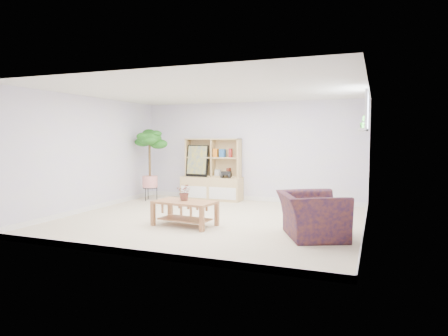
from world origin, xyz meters
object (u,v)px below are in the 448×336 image
(coffee_table, at_px, (185,213))
(armchair, at_px, (312,212))
(floor_tree, at_px, (150,165))
(storage_unit, at_px, (212,169))

(coffee_table, bearing_deg, armchair, 5.90)
(floor_tree, relative_size, armchair, 1.65)
(storage_unit, height_order, armchair, storage_unit)
(coffee_table, relative_size, floor_tree, 0.61)
(storage_unit, bearing_deg, floor_tree, -155.85)
(coffee_table, height_order, floor_tree, floor_tree)
(storage_unit, relative_size, armchair, 1.43)
(storage_unit, xyz_separation_m, armchair, (2.90, -2.88, -0.37))
(coffee_table, distance_m, floor_tree, 3.12)
(storage_unit, relative_size, coffee_table, 1.43)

